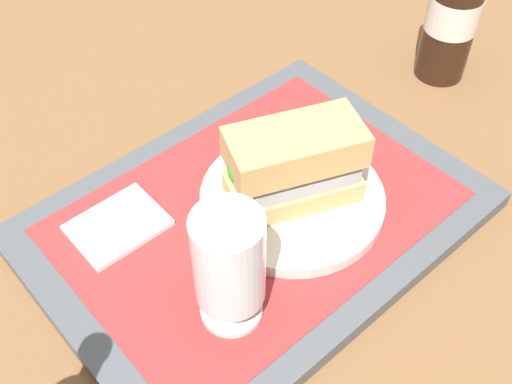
{
  "coord_description": "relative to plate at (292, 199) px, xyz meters",
  "views": [
    {
      "loc": [
        0.27,
        0.31,
        0.5
      ],
      "look_at": [
        0.0,
        0.0,
        0.05
      ],
      "focal_mm": 43.14,
      "sensor_mm": 36.0,
      "label": 1
    }
  ],
  "objects": [
    {
      "name": "plate",
      "position": [
        0.0,
        0.0,
        0.0
      ],
      "size": [
        0.19,
        0.19,
        0.01
      ],
      "primitive_type": "cylinder",
      "color": "silver",
      "rests_on": "placemat"
    },
    {
      "name": "second_bottle",
      "position": [
        -0.32,
        -0.05,
        0.08
      ],
      "size": [
        0.07,
        0.07,
        0.27
      ],
      "color": "black",
      "rests_on": "ground_plane"
    },
    {
      "name": "beer_glass",
      "position": [
        0.13,
        0.06,
        0.06
      ],
      "size": [
        0.06,
        0.06,
        0.12
      ],
      "color": "silver",
      "rests_on": "placemat"
    },
    {
      "name": "napkin_folded",
      "position": [
        0.15,
        -0.09,
        -0.0
      ],
      "size": [
        0.09,
        0.07,
        0.01
      ],
      "primitive_type": "cube",
      "color": "white",
      "rests_on": "placemat"
    },
    {
      "name": "tray",
      "position": [
        0.03,
        -0.02,
        -0.02
      ],
      "size": [
        0.44,
        0.32,
        0.02
      ],
      "primitive_type": "cube",
      "color": "#4C5156",
      "rests_on": "ground_plane"
    },
    {
      "name": "placemat",
      "position": [
        0.03,
        -0.02,
        -0.01
      ],
      "size": [
        0.38,
        0.27,
        0.0
      ],
      "primitive_type": "cube",
      "color": "#9E2D2D",
      "rests_on": "tray"
    },
    {
      "name": "ground_plane",
      "position": [
        0.03,
        -0.02,
        -0.03
      ],
      "size": [
        3.0,
        3.0,
        0.0
      ],
      "primitive_type": "plane",
      "color": "brown"
    },
    {
      "name": "sandwich",
      "position": [
        0.0,
        -0.0,
        0.05
      ],
      "size": [
        0.14,
        0.11,
        0.08
      ],
      "rotation": [
        0.0,
        0.0,
        -0.39
      ],
      "color": "tan",
      "rests_on": "plate"
    }
  ]
}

